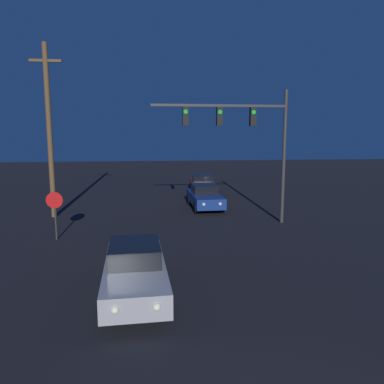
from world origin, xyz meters
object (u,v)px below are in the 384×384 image
car_near (135,269)px  stop_sign (55,207)px  car_mid (205,196)px  car_far (202,184)px  traffic_signal_mast (246,132)px  utility_pole (49,129)px

car_near → stop_sign: (-3.51, 6.00, 0.70)m
car_mid → car_far: (0.69, 5.58, 0.00)m
car_near → car_far: size_ratio=0.99×
car_mid → stop_sign: (-7.35, -5.96, 0.70)m
car_far → car_mid: bearing=-92.9°
car_far → traffic_signal_mast: 10.38m
car_mid → utility_pole: utility_pole is taller
car_mid → car_far: same height
stop_sign → utility_pole: size_ratio=0.23×
car_mid → car_near: bearing=71.1°
car_far → traffic_signal_mast: bearing=-81.4°
car_near → utility_pole: 12.36m
car_mid → traffic_signal_mast: bearing=108.3°
car_near → traffic_signal_mast: 10.27m
car_mid → utility_pole: (-8.54, -1.24, 3.98)m
traffic_signal_mast → stop_sign: size_ratio=3.23×
car_far → stop_sign: stop_sign is taller
car_far → stop_sign: (-8.04, -11.53, 0.70)m
car_far → utility_pole: utility_pole is taller
car_mid → utility_pole: bearing=7.2°
car_mid → stop_sign: stop_sign is taller
car_far → car_near: bearing=-100.3°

